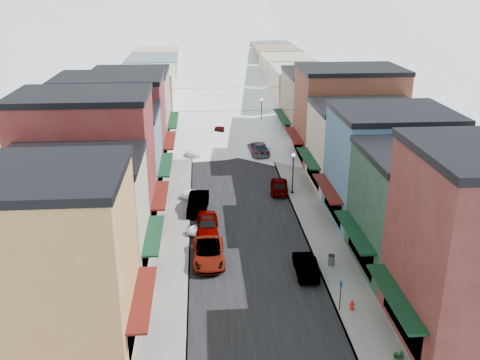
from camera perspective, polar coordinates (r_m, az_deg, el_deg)
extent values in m
cube|color=black|center=(86.68, -1.65, 6.38)|extent=(10.00, 160.00, 0.01)
cube|color=gray|center=(86.62, -6.04, 6.31)|extent=(3.20, 160.00, 0.15)
cube|color=gray|center=(87.20, 2.71, 6.50)|extent=(3.20, 160.00, 0.15)
cube|color=slate|center=(86.59, -5.01, 6.34)|extent=(0.10, 160.00, 0.15)
cube|color=slate|center=(87.03, 1.69, 6.48)|extent=(0.10, 160.00, 0.15)
cube|color=tan|center=(33.38, -20.31, -8.76)|extent=(10.00, 8.50, 11.00)
cube|color=black|center=(31.11, -21.60, 0.56)|extent=(10.20, 8.70, 0.50)
cube|color=#54140E|center=(33.43, -10.35, -12.25)|extent=(1.20, 7.22, 0.15)
cube|color=beige|center=(41.16, -17.13, -4.26)|extent=(10.00, 8.00, 9.00)
cube|color=black|center=(39.49, -17.84, 2.02)|extent=(10.20, 8.20, 0.50)
cube|color=black|center=(40.81, -9.22, -5.81)|extent=(1.20, 6.80, 0.15)
cube|color=maroon|center=(48.00, -15.95, 1.34)|extent=(11.00, 8.00, 12.00)
cube|color=black|center=(46.42, -16.70, 8.65)|extent=(11.20, 8.20, 0.50)
cube|color=#54140E|center=(48.10, -8.49, -1.60)|extent=(1.20, 6.80, 0.15)
cube|color=gray|center=(56.39, -13.68, 2.50)|extent=(10.00, 9.00, 8.50)
cube|color=black|center=(55.21, -14.07, 6.94)|extent=(10.20, 9.20, 0.50)
cube|color=black|center=(56.05, -7.94, 1.66)|extent=(1.20, 7.65, 0.15)
cube|color=maroon|center=(64.82, -13.44, 5.76)|extent=(12.00, 9.00, 10.50)
cube|color=black|center=(63.70, -13.85, 10.55)|extent=(12.20, 9.20, 0.50)
cube|color=#54140E|center=(64.63, -7.50, 4.22)|extent=(1.20, 7.65, 0.15)
cube|color=tan|center=(74.41, -11.52, 7.37)|extent=(10.00, 11.00, 9.50)
cube|color=black|center=(73.48, -11.80, 11.17)|extent=(10.20, 11.20, 0.50)
cube|color=black|center=(74.27, -7.13, 6.37)|extent=(1.20, 9.35, 0.15)
cube|color=black|center=(34.33, 16.18, -11.84)|extent=(1.20, 7.65, 0.15)
cube|color=#1D3D2B|center=(43.12, 19.37, -3.38)|extent=(10.00, 9.00, 9.00)
cube|color=black|center=(41.53, 20.13, 2.64)|extent=(10.20, 9.20, 0.50)
cube|color=black|center=(41.78, 12.06, -5.36)|extent=(1.20, 7.65, 0.15)
cube|color=#3D6C8B|center=(50.72, 15.56, 1.20)|extent=(10.00, 9.00, 10.00)
cube|color=black|center=(49.31, 16.14, 6.97)|extent=(10.20, 9.20, 0.50)
cube|color=#54140E|center=(49.74, 9.28, -0.89)|extent=(1.20, 7.65, 0.15)
cube|color=beige|center=(59.20, 13.13, 3.40)|extent=(11.00, 9.00, 8.50)
cube|color=black|center=(58.08, 13.49, 7.64)|extent=(11.20, 9.20, 0.50)
cube|color=black|center=(58.01, 7.28, 2.34)|extent=(1.20, 7.65, 0.15)
cube|color=brown|center=(67.34, 11.43, 6.68)|extent=(12.00, 9.00, 11.00)
cube|color=black|center=(66.25, 11.78, 11.51)|extent=(12.20, 9.20, 0.50)
cube|color=#54140E|center=(66.47, 5.78, 4.75)|extent=(1.20, 7.65, 0.15)
cube|color=#8F725D|center=(76.76, 8.70, 7.75)|extent=(10.00, 11.00, 9.00)
cube|color=black|center=(75.88, 8.90, 11.25)|extent=(10.20, 11.20, 0.50)
cube|color=black|center=(76.01, 4.50, 6.79)|extent=(1.20, 9.35, 0.15)
cube|color=gray|center=(88.10, -9.99, 8.97)|extent=(9.00, 13.00, 8.00)
cube|color=gray|center=(89.18, 6.42, 9.29)|extent=(9.00, 13.00, 8.00)
cube|color=gray|center=(101.81, -9.28, 10.54)|extent=(9.00, 13.00, 8.00)
cube|color=gray|center=(102.74, 5.00, 10.81)|extent=(9.00, 13.00, 8.00)
cube|color=gray|center=(115.59, -8.74, 11.73)|extent=(9.00, 13.00, 8.00)
cube|color=gray|center=(116.41, 3.90, 11.97)|extent=(9.00, 13.00, 8.00)
cube|color=gray|center=(129.42, -8.30, 12.67)|extent=(9.00, 13.00, 8.00)
cube|color=gray|center=(130.15, 3.02, 12.89)|extent=(9.00, 13.00, 8.00)
cube|color=silver|center=(249.48, -3.56, 16.95)|extent=(360.00, 40.00, 12.00)
cylinder|color=black|center=(65.81, -0.86, 7.39)|extent=(16.40, 0.04, 0.04)
cylinder|color=black|center=(80.47, -1.52, 9.80)|extent=(16.40, 0.04, 0.04)
imported|color=#BEBEC0|center=(42.96, -3.39, -7.81)|extent=(2.52, 5.45, 1.51)
imported|color=#96999E|center=(47.49, -3.51, -4.81)|extent=(2.03, 4.91, 1.66)
imported|color=black|center=(52.18, -4.49, -2.43)|extent=(2.25, 5.26, 1.69)
imported|color=#95989D|center=(78.18, -4.37, 5.32)|extent=(2.42, 5.26, 1.49)
imported|color=black|center=(41.59, 7.01, -9.02)|extent=(1.64, 4.38, 1.43)
imported|color=#9FA2A7|center=(56.82, 4.21, -0.54)|extent=(2.38, 4.72, 1.54)
imported|color=black|center=(69.20, 1.97, 3.42)|extent=(2.69, 5.77, 1.63)
imported|color=#989CA0|center=(76.02, -2.23, 5.01)|extent=(2.50, 5.19, 1.71)
imported|color=silver|center=(97.24, -0.78, 8.39)|extent=(2.88, 5.60, 1.51)
cylinder|color=red|center=(38.09, 11.83, -13.28)|extent=(0.30, 0.30, 0.09)
cylinder|color=red|center=(37.97, 11.85, -13.00)|extent=(0.21, 0.21, 0.53)
sphere|color=red|center=(37.81, 11.89, -12.62)|extent=(0.23, 0.23, 0.23)
cylinder|color=red|center=(37.92, 11.86, -12.89)|extent=(0.40, 0.09, 0.09)
cylinder|color=black|center=(37.29, 10.66, -12.00)|extent=(0.06, 0.06, 2.25)
cube|color=#1D43A0|center=(36.87, 10.74, -10.93)|extent=(0.10, 0.30, 0.41)
cylinder|color=slate|center=(42.88, 9.71, -8.44)|extent=(0.48, 0.48, 0.83)
cylinder|color=black|center=(42.68, 9.75, -7.93)|extent=(0.52, 0.52, 0.06)
cylinder|color=black|center=(56.56, 5.59, -1.31)|extent=(0.30, 0.30, 0.10)
cylinder|color=black|center=(55.86, 5.66, 0.56)|extent=(0.12, 0.12, 4.02)
sphere|color=white|center=(55.17, 5.73, 2.67)|extent=(0.36, 0.36, 0.36)
cylinder|color=black|center=(80.63, 2.29, 5.44)|extent=(0.33, 0.33, 0.11)
cylinder|color=black|center=(80.10, 2.31, 6.92)|extent=(0.13, 0.13, 4.41)
sphere|color=white|center=(79.58, 2.33, 8.58)|extent=(0.40, 0.40, 0.40)
imported|color=#27572A|center=(34.26, 16.40, -17.55)|extent=(0.61, 0.56, 0.59)
imported|color=#265125|center=(34.36, 16.85, -17.51)|extent=(0.42, 0.42, 0.55)
ellipsoid|color=white|center=(47.41, -4.47, -5.41)|extent=(2.09, 1.77, 0.88)
ellipsoid|color=white|center=(48.58, -4.23, -5.02)|extent=(0.89, 0.80, 0.45)
ellipsoid|color=white|center=(55.04, -5.11, -1.60)|extent=(2.29, 1.94, 0.97)
ellipsoid|color=white|center=(56.24, -4.89, -1.36)|extent=(0.98, 0.88, 0.49)
ellipsoid|color=white|center=(68.20, -4.93, 2.81)|extent=(2.31, 1.95, 0.98)
ellipsoid|color=white|center=(69.41, -4.76, 2.92)|extent=(0.99, 0.89, 0.49)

